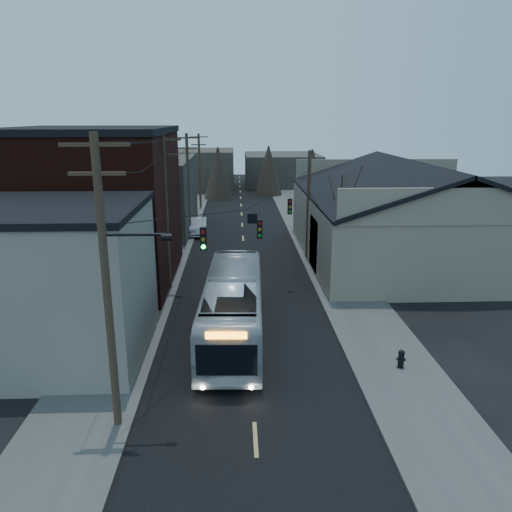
{
  "coord_description": "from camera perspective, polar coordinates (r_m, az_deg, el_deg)",
  "views": [
    {
      "loc": [
        -0.58,
        -13.12,
        10.95
      ],
      "look_at": [
        0.54,
        15.21,
        3.0
      ],
      "focal_mm": 35.0,
      "sensor_mm": 36.0,
      "label": 1
    }
  ],
  "objects": [
    {
      "name": "fire_hydrant",
      "position": [
        23.57,
        16.26,
        -11.13
      ],
      "size": [
        0.41,
        0.29,
        0.85
      ],
      "rotation": [
        0.0,
        0.0,
        -0.28
      ],
      "color": "black",
      "rests_on": "sidewalk_right"
    },
    {
      "name": "building_left_far",
      "position": [
        50.48,
        -12.51,
        6.81
      ],
      "size": [
        9.0,
        14.0,
        7.0
      ],
      "primitive_type": "cube",
      "color": "#332E29",
      "rests_on": "ground"
    },
    {
      "name": "warehouse",
      "position": [
        41.3,
        17.01,
        3.45
      ],
      "size": [
        16.16,
        20.6,
        7.73
      ],
      "color": "gray",
      "rests_on": "ground"
    },
    {
      "name": "road_surface",
      "position": [
        44.49,
        -1.45,
        1.43
      ],
      "size": [
        9.0,
        110.0,
        0.02
      ],
      "primitive_type": "cube",
      "color": "black",
      "rests_on": "ground"
    },
    {
      "name": "bus",
      "position": [
        25.43,
        -2.64,
        -5.75
      ],
      "size": [
        3.27,
        12.1,
        3.34
      ],
      "primitive_type": "imported",
      "rotation": [
        0.0,
        0.0,
        3.1
      ],
      "color": "silver",
      "rests_on": "ground"
    },
    {
      "name": "utility_lines",
      "position": [
        37.83,
        -6.12,
        6.46
      ],
      "size": [
        11.24,
        45.28,
        10.5
      ],
      "color": "#382B1E",
      "rests_on": "ground"
    },
    {
      "name": "sidewalk_left",
      "position": [
        44.87,
        -9.78,
        1.39
      ],
      "size": [
        4.0,
        110.0,
        0.12
      ],
      "primitive_type": "cube",
      "color": "#474744",
      "rests_on": "ground"
    },
    {
      "name": "building_far_left",
      "position": [
        78.71,
        -6.3,
        9.78
      ],
      "size": [
        10.0,
        12.0,
        6.0
      ],
      "primitive_type": "cube",
      "color": "#332E29",
      "rests_on": "ground"
    },
    {
      "name": "building_clapboard",
      "position": [
        24.81,
        -22.02,
        -2.99
      ],
      "size": [
        8.0,
        8.0,
        7.0
      ],
      "primitive_type": "cube",
      "color": "slate",
      "rests_on": "ground"
    },
    {
      "name": "sidewalk_right",
      "position": [
        45.03,
        6.85,
        1.56
      ],
      "size": [
        4.0,
        110.0,
        0.12
      ],
      "primitive_type": "cube",
      "color": "#474744",
      "rests_on": "ground"
    },
    {
      "name": "parked_car",
      "position": [
        48.27,
        -6.65,
        3.39
      ],
      "size": [
        1.86,
        4.77,
        1.55
      ],
      "primitive_type": "imported",
      "rotation": [
        0.0,
        0.0,
        0.05
      ],
      "color": "#ACAFB4",
      "rests_on": "ground"
    },
    {
      "name": "building_far_right",
      "position": [
        83.89,
        2.97,
        9.87
      ],
      "size": [
        12.0,
        14.0,
        5.0
      ],
      "primitive_type": "cube",
      "color": "#332E29",
      "rests_on": "ground"
    },
    {
      "name": "bare_tree",
      "position": [
        34.66,
        9.59,
        3.2
      ],
      "size": [
        0.4,
        0.4,
        7.2
      ],
      "primitive_type": "cone",
      "color": "black",
      "rests_on": "ground"
    },
    {
      "name": "building_brick",
      "position": [
        34.94,
        -17.94,
        5.1
      ],
      "size": [
        10.0,
        12.0,
        10.0
      ],
      "primitive_type": "cube",
      "color": "black",
      "rests_on": "ground"
    },
    {
      "name": "ground",
      "position": [
        17.1,
        0.22,
        -24.16
      ],
      "size": [
        160.0,
        160.0,
        0.0
      ],
      "primitive_type": "plane",
      "color": "black",
      "rests_on": "ground"
    }
  ]
}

